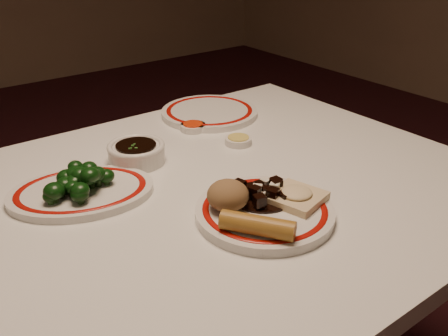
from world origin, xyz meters
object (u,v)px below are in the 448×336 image
rice_mound (228,195)px  fried_wonton (296,196)px  broccoli_plate (81,192)px  main_plate (265,212)px  broccoli_pile (79,179)px  stirfry_heap (262,193)px  soy_bowl (137,154)px  spring_roll (257,225)px  dining_table (196,231)px

rice_mound → fried_wonton: (0.12, -0.05, -0.02)m
fried_wonton → broccoli_plate: 0.41m
main_plate → broccoli_plate: bearing=130.5°
main_plate → rice_mound: bearing=143.7°
main_plate → broccoli_pile: size_ratio=2.01×
rice_mound → broccoli_plate: rice_mound is taller
rice_mound → stirfry_heap: rice_mound is taller
broccoli_plate → soy_bowl: soy_bowl is taller
stirfry_heap → broccoli_plate: bearing=136.3°
rice_mound → fried_wonton: 0.13m
main_plate → stirfry_heap: 0.04m
main_plate → broccoli_pile: broccoli_pile is taller
main_plate → stirfry_heap: stirfry_heap is taller
broccoli_plate → rice_mound: bearing=-52.5°
spring_roll → soy_bowl: spring_roll is taller
fried_wonton → stirfry_heap: (-0.04, 0.05, 0.00)m
dining_table → broccoli_pile: size_ratio=8.37×
spring_roll → soy_bowl: bearing=56.9°
broccoli_pile → fried_wonton: bearing=-43.5°
fried_wonton → main_plate: bearing=165.7°
main_plate → soy_bowl: bearing=102.3°
stirfry_heap → main_plate: bearing=-122.9°
broccoli_plate → broccoli_pile: bearing=-113.6°
dining_table → fried_wonton: (0.11, -0.17, 0.12)m
soy_bowl → rice_mound: bearing=-86.1°
rice_mound → fried_wonton: size_ratio=0.67×
spring_roll → stirfry_heap: spring_roll is taller
dining_table → broccoli_pile: 0.25m
fried_wonton → soy_bowl: size_ratio=0.90×
fried_wonton → soy_bowl: fried_wonton is taller
main_plate → fried_wonton: fried_wonton is taller
soy_bowl → dining_table: bearing=-82.5°
rice_mound → broccoli_pile: rice_mound is taller
rice_mound → spring_roll: size_ratio=0.61×
broccoli_pile → spring_roll: bearing=-62.1°
stirfry_heap → soy_bowl: bearing=106.9°
soy_bowl → main_plate: bearing=-77.7°
broccoli_plate → soy_bowl: (0.16, 0.07, 0.01)m
main_plate → stirfry_heap: size_ratio=2.50×
main_plate → fried_wonton: 0.07m
main_plate → dining_table: bearing=108.0°
broccoli_pile → soy_bowl: 0.18m
soy_bowl → stirfry_heap: bearing=-73.1°
spring_roll → broccoli_plate: (-0.17, 0.32, -0.03)m
fried_wonton → broccoli_plate: (-0.29, 0.29, -0.02)m
dining_table → broccoli_plate: broccoli_plate is taller
dining_table → rice_mound: 0.18m
broccoli_pile → soy_bowl: bearing=25.0°
main_plate → soy_bowl: soy_bowl is taller
dining_table → soy_bowl: bearing=97.5°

